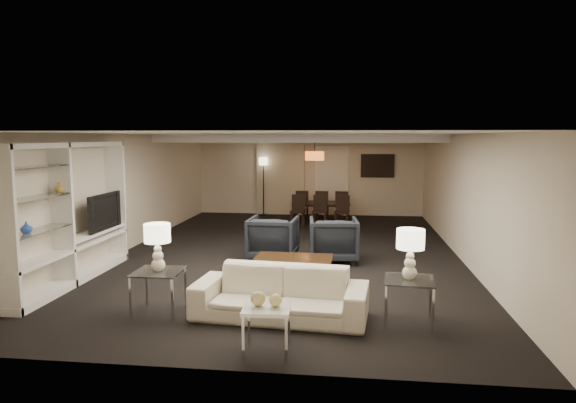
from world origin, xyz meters
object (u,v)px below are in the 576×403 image
(marble_table, at_px, (267,329))
(chair_fr, at_px, (343,205))
(armchair_right, at_px, (333,239))
(chair_nm, at_px, (320,211))
(television, at_px, (99,211))
(chair_nl, at_px, (298,211))
(dining_table, at_px, (321,213))
(chair_fm, at_px, (322,205))
(pendant_light, at_px, (315,156))
(table_lamp_right, at_px, (410,254))
(chair_fl, at_px, (302,204))
(table_lamp_left, at_px, (158,247))
(floor_lamp, at_px, (263,186))
(armchair_left, at_px, (273,238))
(side_table_left, at_px, (159,292))
(vase_blue, at_px, (26,228))
(chair_nr, at_px, (342,211))
(sofa, at_px, (280,293))
(floor_speaker, at_px, (124,233))
(vase_amber, at_px, (59,187))
(coffee_table, at_px, (293,271))
(side_table_right, at_px, (409,301))

(marble_table, bearing_deg, chair_fr, 85.88)
(armchair_right, relative_size, chair_nm, 1.11)
(marble_table, xyz_separation_m, chair_nm, (0.09, 8.29, 0.16))
(marble_table, xyz_separation_m, television, (-3.65, 3.25, 0.81))
(chair_nl, bearing_deg, marble_table, -83.72)
(dining_table, height_order, chair_fm, chair_fm)
(pendant_light, xyz_separation_m, table_lamp_right, (1.77, -7.37, -0.99))
(chair_fl, bearing_deg, dining_table, 129.48)
(table_lamp_left, xyz_separation_m, floor_lamp, (-0.08, 9.07, -0.03))
(armchair_left, relative_size, side_table_left, 1.49)
(chair_nm, bearing_deg, chair_nl, -177.52)
(vase_blue, relative_size, chair_nr, 0.20)
(chair_fl, distance_m, chair_fm, 0.60)
(marble_table, relative_size, chair_fm, 0.62)
(pendant_light, relative_size, marble_table, 0.98)
(sofa, height_order, chair_nl, chair_nl)
(table_lamp_left, distance_m, floor_speaker, 3.52)
(armchair_left, xyz_separation_m, vase_amber, (-3.08, -2.33, 1.21))
(chair_nr, xyz_separation_m, chair_fm, (-0.60, 1.30, 0.00))
(side_table_left, height_order, chair_fl, chair_fl)
(armchair_left, height_order, vase_amber, vase_amber)
(vase_blue, relative_size, floor_lamp, 0.10)
(dining_table, bearing_deg, table_lamp_left, -104.93)
(pendant_light, relative_size, coffee_table, 0.41)
(chair_fl, bearing_deg, table_lamp_right, 101.36)
(armchair_left, distance_m, chair_fm, 5.23)
(side_table_right, relative_size, marble_table, 1.20)
(floor_lamp, bearing_deg, coffee_table, -76.58)
(vase_amber, bearing_deg, side_table_right, -10.18)
(armchair_left, height_order, vase_blue, vase_blue)
(marble_table, distance_m, chair_nm, 8.29)
(sofa, xyz_separation_m, vase_amber, (-3.68, 0.97, 1.30))
(marble_table, xyz_separation_m, vase_amber, (-3.68, 2.07, 1.37))
(armchair_left, relative_size, table_lamp_right, 1.44)
(vase_blue, bearing_deg, armchair_right, 36.99)
(floor_speaker, bearing_deg, marble_table, -46.72)
(vase_amber, xyz_separation_m, dining_table, (3.77, 6.87, -1.35))
(table_lamp_left, relative_size, television, 0.57)
(chair_nl, bearing_deg, vase_amber, -114.25)
(sofa, distance_m, coffee_table, 1.60)
(chair_fm, xyz_separation_m, chair_fr, (0.60, 0.00, 0.00))
(armchair_right, distance_m, table_lamp_right, 3.51)
(table_lamp_left, height_order, table_lamp_right, same)
(chair_fm, bearing_deg, pendant_light, 84.89)
(table_lamp_left, bearing_deg, chair_nl, 80.60)
(coffee_table, height_order, chair_fr, chair_fr)
(coffee_table, bearing_deg, vase_blue, -157.51)
(coffee_table, relative_size, television, 1.11)
(vase_blue, xyz_separation_m, vase_amber, (0.00, 0.89, 0.49))
(vase_blue, height_order, floor_lamp, floor_lamp)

